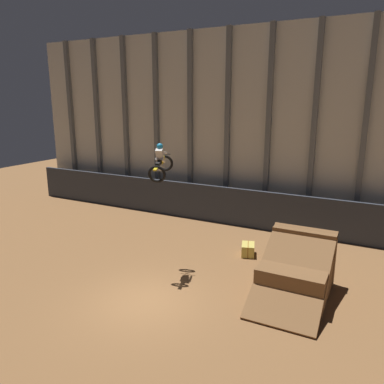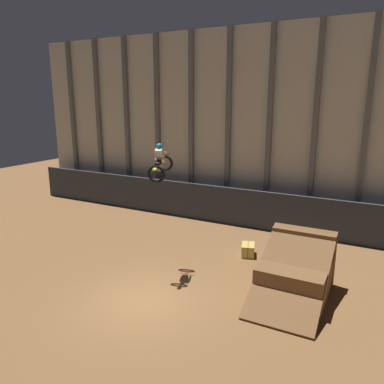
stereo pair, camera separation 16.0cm
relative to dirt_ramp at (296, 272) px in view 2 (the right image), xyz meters
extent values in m
plane|color=brown|center=(-4.83, -3.37, -0.82)|extent=(60.00, 60.00, 0.00)
cube|color=beige|center=(-4.83, 7.78, 4.91)|extent=(32.00, 0.12, 11.45)
cube|color=slate|center=(-18.76, 7.58, 4.91)|extent=(0.28, 0.28, 11.45)
cube|color=slate|center=(-16.23, 7.58, 4.91)|extent=(0.28, 0.28, 11.45)
cube|color=slate|center=(-13.69, 7.58, 4.91)|extent=(0.28, 0.28, 11.45)
cube|color=slate|center=(-11.16, 7.58, 4.91)|extent=(0.28, 0.28, 11.45)
cube|color=slate|center=(-8.63, 7.58, 4.91)|extent=(0.28, 0.28, 11.45)
cube|color=slate|center=(-6.09, 7.58, 4.91)|extent=(0.28, 0.28, 11.45)
cube|color=slate|center=(-3.56, 7.58, 4.91)|extent=(0.28, 0.28, 11.45)
cube|color=slate|center=(-1.03, 7.58, 4.91)|extent=(0.28, 0.28, 11.45)
cube|color=slate|center=(1.51, 7.58, 4.91)|extent=(0.28, 0.28, 11.45)
cube|color=#2D333D|center=(-4.83, 6.41, 0.32)|extent=(31.36, 0.20, 2.27)
cube|color=brown|center=(0.00, -0.13, -0.16)|extent=(2.47, 2.89, 1.32)
cube|color=brown|center=(0.00, 1.07, 0.28)|extent=(2.52, 0.50, 2.20)
cube|color=brown|center=(0.00, -0.75, 0.28)|extent=(2.52, 4.23, 2.38)
torus|color=black|center=(-5.88, -0.06, 3.85)|extent=(0.76, 0.44, 0.74)
torus|color=black|center=(-5.46, -1.38, 3.63)|extent=(0.76, 0.44, 0.74)
cube|color=#B7B7BC|center=(-5.65, -0.78, 3.85)|extent=(0.34, 0.59, 0.36)
cube|color=yellow|center=(-5.69, -0.65, 4.07)|extent=(0.33, 0.51, 0.31)
cube|color=black|center=(-5.57, -1.03, 4.03)|extent=(0.33, 0.59, 0.21)
cube|color=yellow|center=(-5.41, -1.51, 3.87)|extent=(0.24, 0.39, 0.12)
cylinder|color=#B7B7BC|center=(-5.81, -0.27, 4.06)|extent=(0.11, 0.19, 0.55)
cylinder|color=black|center=(-5.79, -0.34, 4.29)|extent=(0.66, 0.14, 0.04)
cube|color=silver|center=(-5.61, -0.89, 4.34)|extent=(0.39, 0.45, 0.53)
sphere|color=#2393CC|center=(-5.63, -0.84, 4.67)|extent=(0.34, 0.36, 0.30)
cylinder|color=silver|center=(-5.76, -0.83, 4.09)|extent=(0.23, 0.44, 0.28)
cylinder|color=silver|center=(-5.53, -0.75, 4.09)|extent=(0.23, 0.44, 0.28)
cylinder|color=silver|center=(-5.84, -0.71, 4.40)|extent=(0.24, 0.53, 0.18)
cylinder|color=silver|center=(-5.53, -0.62, 4.40)|extent=(0.24, 0.53, 0.18)
cube|color=#CCB751|center=(-2.83, 2.51, -0.54)|extent=(0.85, 1.04, 0.56)
cube|color=#996623|center=(-2.83, 2.51, -0.54)|extent=(0.32, 0.88, 0.57)
camera|label=1|loc=(2.51, -13.75, 6.52)|focal=35.00mm
camera|label=2|loc=(2.65, -13.68, 6.52)|focal=35.00mm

